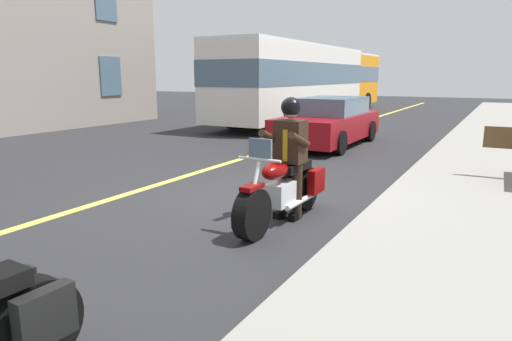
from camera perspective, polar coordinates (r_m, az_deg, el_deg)
name	(u,v)px	position (r m, az deg, el deg)	size (l,w,h in m)	color
ground_plane	(248,199)	(7.53, -1.01, -3.67)	(80.00, 80.00, 0.00)	#28282B
lane_center_stripe	(157,185)	(8.67, -12.51, -1.82)	(60.00, 0.16, 0.01)	#E5DB4C
motorcycle_main	(283,190)	(6.31, 3.50, -2.52)	(2.21, 0.62, 1.26)	black
rider_main	(290,147)	(6.36, 4.32, 2.95)	(0.63, 0.55, 1.74)	black
bus_near	(295,79)	(19.92, 4.97, 11.48)	(11.05, 2.70, 3.30)	white
bus_far	(330,78)	(25.82, 9.41, 11.47)	(11.05, 2.70, 3.30)	orange
car_silver	(329,122)	(13.51, 9.27, 6.12)	(4.60, 1.92, 1.40)	maroon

